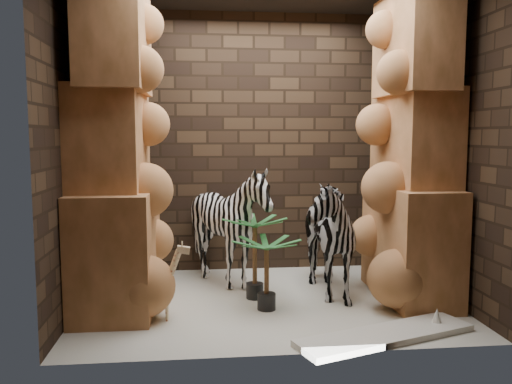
{
  "coord_description": "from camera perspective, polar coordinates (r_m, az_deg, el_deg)",
  "views": [
    {
      "loc": [
        -0.62,
        -4.85,
        1.59
      ],
      "look_at": [
        -0.09,
        0.15,
        1.05
      ],
      "focal_mm": 36.56,
      "sensor_mm": 36.0,
      "label": 1
    }
  ],
  "objects": [
    {
      "name": "wall_back",
      "position": [
        6.14,
        -0.24,
        5.34
      ],
      "size": [
        3.5,
        0.0,
        3.5
      ],
      "primitive_type": "plane",
      "rotation": [
        1.57,
        0.0,
        0.0
      ],
      "color": "#372719",
      "rests_on": "ground"
    },
    {
      "name": "rock_pillar_left",
      "position": [
        4.92,
        -15.23,
        4.91
      ],
      "size": [
        0.68,
        1.3,
        3.0
      ],
      "primitive_type": null,
      "color": "tan",
      "rests_on": "floor"
    },
    {
      "name": "floor",
      "position": [
        5.15,
        1.2,
        -11.83
      ],
      "size": [
        3.5,
        3.5,
        0.0
      ],
      "primitive_type": "plane",
      "color": "beige",
      "rests_on": "ground"
    },
    {
      "name": "zebra_right",
      "position": [
        5.26,
        6.85,
        -3.64
      ],
      "size": [
        0.73,
        1.23,
        1.39
      ],
      "primitive_type": "imported",
      "rotation": [
        0.0,
        0.0,
        0.09
      ],
      "color": "white",
      "rests_on": "floor"
    },
    {
      "name": "zebra_left",
      "position": [
        5.5,
        -2.86,
        -4.39
      ],
      "size": [
        1.31,
        1.49,
        1.16
      ],
      "primitive_type": "imported",
      "rotation": [
        0.0,
        0.0,
        -0.24
      ],
      "color": "white",
      "rests_on": "floor"
    },
    {
      "name": "palm_front",
      "position": [
        5.12,
        -0.13,
        -7.16
      ],
      "size": [
        0.36,
        0.36,
        0.82
      ],
      "primitive_type": null,
      "color": "#185D26",
      "rests_on": "floor"
    },
    {
      "name": "palm_back",
      "position": [
        4.82,
        1.16,
        -8.92
      ],
      "size": [
        0.36,
        0.36,
        0.67
      ],
      "primitive_type": null,
      "color": "#185D26",
      "rests_on": "floor"
    },
    {
      "name": "wall_right",
      "position": [
        5.4,
        20.06,
        4.84
      ],
      "size": [
        0.0,
        3.0,
        3.0
      ],
      "primitive_type": "plane",
      "rotation": [
        1.57,
        0.0,
        -1.57
      ],
      "color": "#372719",
      "rests_on": "ground"
    },
    {
      "name": "giraffe_toy",
      "position": [
        4.62,
        -10.9,
        -9.5
      ],
      "size": [
        0.36,
        0.13,
        0.7
      ],
      "primitive_type": null,
      "rotation": [
        0.0,
        0.0,
        0.03
      ],
      "color": "beige",
      "rests_on": "floor"
    },
    {
      "name": "rock_pillar_right",
      "position": [
        5.27,
        16.82,
        4.93
      ],
      "size": [
        0.58,
        1.25,
        3.0
      ],
      "primitive_type": null,
      "color": "tan",
      "rests_on": "floor"
    },
    {
      "name": "surfboard",
      "position": [
        4.38,
        14.01,
        -14.97
      ],
      "size": [
        1.55,
        0.85,
        0.05
      ],
      "primitive_type": "cube",
      "rotation": [
        0.0,
        0.0,
        0.33
      ],
      "color": "white",
      "rests_on": "floor"
    },
    {
      "name": "wall_left",
      "position": [
        4.98,
        -19.22,
        4.79
      ],
      "size": [
        0.0,
        3.0,
        3.0
      ],
      "primitive_type": "plane",
      "rotation": [
        1.57,
        0.0,
        1.57
      ],
      "color": "#372719",
      "rests_on": "ground"
    },
    {
      "name": "wall_front",
      "position": [
        3.66,
        3.73,
        4.74
      ],
      "size": [
        3.5,
        0.0,
        3.5
      ],
      "primitive_type": "plane",
      "rotation": [
        -1.57,
        0.0,
        0.0
      ],
      "color": "#372719",
      "rests_on": "ground"
    }
  ]
}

